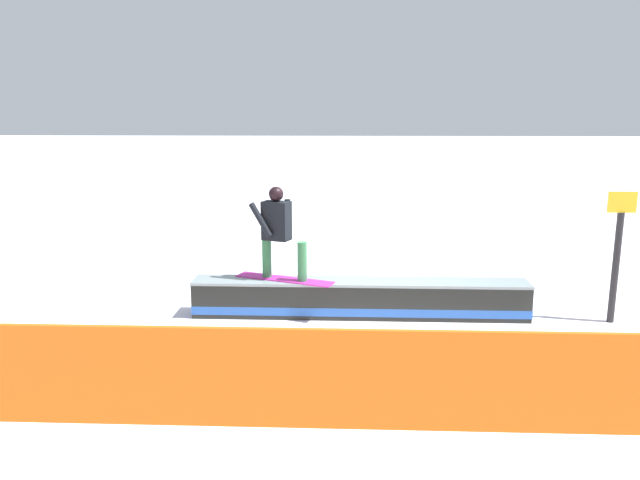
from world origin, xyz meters
TOP-DOWN VIEW (x-y plane):
  - ground_plane at (0.00, 0.00)m, footprint 120.00×120.00m
  - grind_box at (0.00, 0.00)m, footprint 5.04×0.57m
  - snowboarder at (1.22, -0.04)m, footprint 1.53×0.83m
  - safety_fence at (0.00, 3.35)m, footprint 8.69×0.15m
  - trail_marker at (-3.69, 0.13)m, footprint 0.40×0.10m

SIDE VIEW (x-z plane):
  - ground_plane at x=0.00m, z-range 0.00..0.00m
  - grind_box at x=0.00m, z-range -0.03..0.54m
  - safety_fence at x=0.00m, z-range 0.00..1.02m
  - trail_marker at x=-3.69m, z-range 0.07..2.00m
  - snowboarder at x=1.22m, z-range 0.61..2.01m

